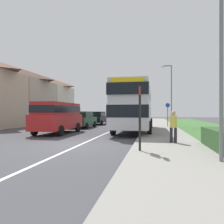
# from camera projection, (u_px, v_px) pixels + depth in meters

# --- Properties ---
(ground_plane) EXTENTS (120.00, 120.00, 0.00)m
(ground_plane) POSITION_uv_depth(u_px,v_px,m) (79.00, 145.00, 10.24)
(ground_plane) COLOR #424247
(lane_marking_centre) EXTENTS (0.14, 60.00, 0.01)m
(lane_marking_centre) POSITION_uv_depth(u_px,v_px,m) (112.00, 131.00, 18.09)
(lane_marking_centre) COLOR silver
(lane_marking_centre) RESTS_ON ground_plane
(pavement_near_side) EXTENTS (3.20, 68.00, 0.12)m
(pavement_near_side) POSITION_uv_depth(u_px,v_px,m) (163.00, 133.00, 15.32)
(pavement_near_side) COLOR gray
(pavement_near_side) RESTS_ON ground_plane
(double_decker_bus) EXTENTS (2.80, 9.74, 3.70)m
(double_decker_bus) POSITION_uv_depth(u_px,v_px,m) (134.00, 105.00, 17.28)
(double_decker_bus) COLOR #BCBCC1
(double_decker_bus) RESTS_ON ground_plane
(parked_van_red) EXTENTS (2.11, 5.18, 2.28)m
(parked_van_red) POSITION_uv_depth(u_px,v_px,m) (58.00, 115.00, 15.82)
(parked_van_red) COLOR #B21E1E
(parked_van_red) RESTS_ON ground_plane
(parked_car_dark_green) EXTENTS (1.87, 4.40, 1.65)m
(parked_car_dark_green) POSITION_uv_depth(u_px,v_px,m) (83.00, 119.00, 21.66)
(parked_car_dark_green) COLOR #19472D
(parked_car_dark_green) RESTS_ON ground_plane
(parked_car_black) EXTENTS (1.97, 4.46, 1.65)m
(parked_car_black) POSITION_uv_depth(u_px,v_px,m) (97.00, 117.00, 27.28)
(parked_car_black) COLOR black
(parked_car_black) RESTS_ON ground_plane
(pedestrian_at_stop) EXTENTS (0.34, 0.34, 1.67)m
(pedestrian_at_stop) POSITION_uv_depth(u_px,v_px,m) (173.00, 125.00, 10.31)
(pedestrian_at_stop) COLOR #23232D
(pedestrian_at_stop) RESTS_ON ground_plane
(bus_stop_sign) EXTENTS (0.09, 0.52, 2.60)m
(bus_stop_sign) POSITION_uv_depth(u_px,v_px,m) (140.00, 114.00, 8.15)
(bus_stop_sign) COLOR black
(bus_stop_sign) RESTS_ON ground_plane
(cycle_route_sign) EXTENTS (0.44, 0.08, 2.52)m
(cycle_route_sign) POSITION_uv_depth(u_px,v_px,m) (168.00, 114.00, 21.94)
(cycle_route_sign) COLOR slate
(cycle_route_sign) RESTS_ON ground_plane
(street_lamp_near) EXTENTS (1.14, 0.20, 7.70)m
(street_lamp_near) POSITION_uv_depth(u_px,v_px,m) (218.00, 19.00, 6.41)
(street_lamp_near) COLOR slate
(street_lamp_near) RESTS_ON ground_plane
(street_lamp_mid) EXTENTS (1.14, 0.20, 6.62)m
(street_lamp_mid) POSITION_uv_depth(u_px,v_px,m) (170.00, 91.00, 22.86)
(street_lamp_mid) COLOR slate
(street_lamp_mid) RESTS_ON ground_plane
(house_terrace_far_side) EXTENTS (6.87, 27.28, 7.26)m
(house_terrace_far_side) POSITION_uv_depth(u_px,v_px,m) (2.00, 94.00, 24.21)
(house_terrace_far_side) COLOR beige
(house_terrace_far_side) RESTS_ON ground_plane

